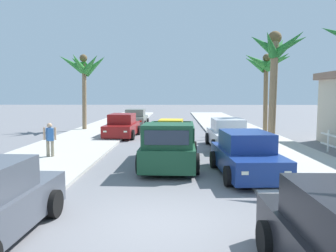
# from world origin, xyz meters

# --- Properties ---
(ground_plane) EXTENTS (160.00, 160.00, 0.00)m
(ground_plane) POSITION_xyz_m (0.00, 0.00, 0.00)
(ground_plane) COLOR slate
(sidewalk_left) EXTENTS (4.61, 60.00, 0.12)m
(sidewalk_left) POSITION_xyz_m (-5.08, 12.00, 0.06)
(sidewalk_left) COLOR #B2AFA8
(sidewalk_left) RESTS_ON ground
(sidewalk_right) EXTENTS (4.61, 60.00, 0.12)m
(sidewalk_right) POSITION_xyz_m (5.08, 12.00, 0.06)
(sidewalk_right) COLOR #B2AFA8
(sidewalk_right) RESTS_ON ground
(curb_left) EXTENTS (0.16, 60.00, 0.10)m
(curb_left) POSITION_xyz_m (-4.18, 12.00, 0.05)
(curb_left) COLOR silver
(curb_left) RESTS_ON ground
(curb_right) EXTENTS (0.16, 60.00, 0.10)m
(curb_right) POSITION_xyz_m (4.18, 12.00, 0.05)
(curb_right) COLOR silver
(curb_right) RESTS_ON ground
(pickup_truck) EXTENTS (2.33, 5.26, 1.80)m
(pickup_truck) POSITION_xyz_m (0.26, 5.82, 0.81)
(pickup_truck) COLOR #19472D
(pickup_truck) RESTS_ON ground
(car_right_near) EXTENTS (2.09, 4.29, 1.54)m
(car_right_near) POSITION_xyz_m (3.25, 10.26, 0.71)
(car_right_near) COLOR silver
(car_right_near) RESTS_ON ground
(car_left_mid) EXTENTS (2.03, 4.26, 1.54)m
(car_left_mid) POSITION_xyz_m (-2.96, 21.49, 0.71)
(car_left_mid) COLOR slate
(car_left_mid) RESTS_ON ground
(car_right_mid) EXTENTS (2.21, 4.34, 1.54)m
(car_right_mid) POSITION_xyz_m (2.94, 4.31, 0.71)
(car_right_mid) COLOR navy
(car_right_mid) RESTS_ON ground
(car_left_far) EXTENTS (2.13, 4.31, 1.54)m
(car_left_far) POSITION_xyz_m (-3.04, 14.53, 0.71)
(car_left_far) COLOR maroon
(car_left_far) RESTS_ON ground
(palm_tree_left_fore) EXTENTS (3.63, 3.51, 6.50)m
(palm_tree_left_fore) POSITION_xyz_m (6.38, 12.74, 5.15)
(palm_tree_left_fore) COLOR #846B4C
(palm_tree_left_fore) RESTS_ON ground
(palm_tree_left_mid) EXTENTS (3.73, 3.67, 5.95)m
(palm_tree_left_mid) POSITION_xyz_m (-6.49, 18.54, 4.90)
(palm_tree_left_mid) COLOR #846B4C
(palm_tree_left_mid) RESTS_ON ground
(palm_tree_left_back) EXTENTS (3.51, 3.54, 5.67)m
(palm_tree_left_back) POSITION_xyz_m (6.73, 15.89, 4.73)
(palm_tree_left_back) COLOR brown
(palm_tree_left_back) RESTS_ON ground
(pedestrian) EXTENTS (0.57, 0.43, 1.59)m
(pedestrian) POSITION_xyz_m (-4.98, 7.06, 0.91)
(pedestrian) COLOR gray
(pedestrian) RESTS_ON ground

